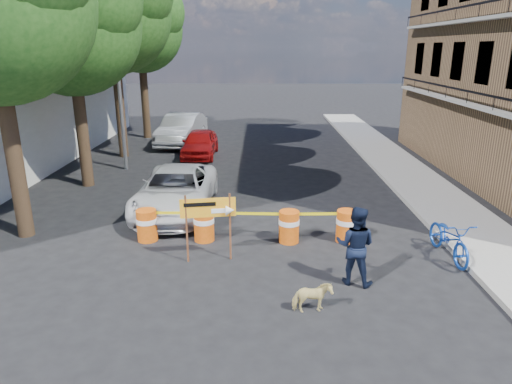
{
  "coord_description": "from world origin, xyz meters",
  "views": [
    {
      "loc": [
        -0.08,
        -10.16,
        5.19
      ],
      "look_at": [
        -0.16,
        2.07,
        1.3
      ],
      "focal_mm": 32.0,
      "sensor_mm": 36.0,
      "label": 1
    }
  ],
  "objects_px": {
    "sedan_silver": "(182,129)",
    "barrel_mid_left": "(204,225)",
    "pedestrian": "(355,246)",
    "bicycle": "(452,220)",
    "sedan_red": "(200,143)",
    "dog": "(312,298)",
    "barrel_far_left": "(147,225)",
    "barrel_far_right": "(346,225)",
    "detour_sign": "(215,213)",
    "suv_white": "(176,191)",
    "barrel_mid_right": "(289,226)"
  },
  "relations": [
    {
      "from": "pedestrian",
      "to": "bicycle",
      "type": "distance_m",
      "value": 3.02
    },
    {
      "from": "dog",
      "to": "bicycle",
      "type": "bearing_deg",
      "value": -65.35
    },
    {
      "from": "barrel_mid_right",
      "to": "suv_white",
      "type": "distance_m",
      "value": 4.35
    },
    {
      "from": "barrel_far_right",
      "to": "sedan_silver",
      "type": "height_order",
      "value": "sedan_silver"
    },
    {
      "from": "sedan_red",
      "to": "dog",
      "type": "bearing_deg",
      "value": -73.25
    },
    {
      "from": "barrel_far_left",
      "to": "barrel_mid_right",
      "type": "relative_size",
      "value": 1.0
    },
    {
      "from": "detour_sign",
      "to": "pedestrian",
      "type": "relative_size",
      "value": 0.96
    },
    {
      "from": "bicycle",
      "to": "barrel_mid_left",
      "type": "bearing_deg",
      "value": 165.82
    },
    {
      "from": "pedestrian",
      "to": "barrel_far_right",
      "type": "bearing_deg",
      "value": -74.89
    },
    {
      "from": "barrel_far_left",
      "to": "barrel_mid_right",
      "type": "height_order",
      "value": "same"
    },
    {
      "from": "barrel_mid_right",
      "to": "detour_sign",
      "type": "bearing_deg",
      "value": -148.69
    },
    {
      "from": "pedestrian",
      "to": "sedan_red",
      "type": "distance_m",
      "value": 13.75
    },
    {
      "from": "bicycle",
      "to": "barrel_far_right",
      "type": "bearing_deg",
      "value": 152.52
    },
    {
      "from": "dog",
      "to": "sedan_silver",
      "type": "distance_m",
      "value": 17.88
    },
    {
      "from": "barrel_mid_left",
      "to": "bicycle",
      "type": "relative_size",
      "value": 0.44
    },
    {
      "from": "barrel_mid_right",
      "to": "suv_white",
      "type": "relative_size",
      "value": 0.18
    },
    {
      "from": "barrel_far_left",
      "to": "bicycle",
      "type": "xyz_separation_m",
      "value": [
        8.0,
        -1.04,
        0.55
      ]
    },
    {
      "from": "suv_white",
      "to": "sedan_red",
      "type": "bearing_deg",
      "value": 91.34
    },
    {
      "from": "barrel_mid_left",
      "to": "barrel_mid_right",
      "type": "distance_m",
      "value": 2.37
    },
    {
      "from": "barrel_far_right",
      "to": "bicycle",
      "type": "height_order",
      "value": "bicycle"
    },
    {
      "from": "bicycle",
      "to": "sedan_red",
      "type": "relative_size",
      "value": 0.52
    },
    {
      "from": "bicycle",
      "to": "pedestrian",
      "type": "bearing_deg",
      "value": -158.41
    },
    {
      "from": "suv_white",
      "to": "dog",
      "type": "bearing_deg",
      "value": -57.93
    },
    {
      "from": "barrel_far_right",
      "to": "sedan_silver",
      "type": "relative_size",
      "value": 0.18
    },
    {
      "from": "barrel_far_right",
      "to": "bicycle",
      "type": "bearing_deg",
      "value": -22.62
    },
    {
      "from": "barrel_mid_left",
      "to": "sedan_red",
      "type": "height_order",
      "value": "sedan_red"
    },
    {
      "from": "barrel_far_left",
      "to": "suv_white",
      "type": "bearing_deg",
      "value": 80.54
    },
    {
      "from": "barrel_mid_left",
      "to": "barrel_far_left",
      "type": "bearing_deg",
      "value": -179.66
    },
    {
      "from": "barrel_far_right",
      "to": "dog",
      "type": "height_order",
      "value": "barrel_far_right"
    },
    {
      "from": "barrel_far_right",
      "to": "pedestrian",
      "type": "xyz_separation_m",
      "value": [
        -0.26,
        -2.36,
        0.45
      ]
    },
    {
      "from": "sedan_red",
      "to": "barrel_mid_right",
      "type": "bearing_deg",
      "value": -69.45
    },
    {
      "from": "barrel_far_right",
      "to": "suv_white",
      "type": "bearing_deg",
      "value": 154.67
    },
    {
      "from": "bicycle",
      "to": "suv_white",
      "type": "relative_size",
      "value": 0.4
    },
    {
      "from": "barrel_far_right",
      "to": "detour_sign",
      "type": "xyz_separation_m",
      "value": [
        -3.52,
        -1.22,
        0.82
      ]
    },
    {
      "from": "pedestrian",
      "to": "dog",
      "type": "xyz_separation_m",
      "value": [
        -1.09,
        -1.25,
        -0.59
      ]
    },
    {
      "from": "barrel_mid_right",
      "to": "barrel_far_right",
      "type": "height_order",
      "value": "same"
    },
    {
      "from": "sedan_silver",
      "to": "barrel_mid_left",
      "type": "bearing_deg",
      "value": -72.0
    },
    {
      "from": "barrel_mid_left",
      "to": "bicycle",
      "type": "distance_m",
      "value": 6.52
    },
    {
      "from": "barrel_far_left",
      "to": "dog",
      "type": "bearing_deg",
      "value": -40.76
    },
    {
      "from": "barrel_mid_left",
      "to": "barrel_far_right",
      "type": "xyz_separation_m",
      "value": [
        3.97,
        -0.03,
        0.0
      ]
    },
    {
      "from": "pedestrian",
      "to": "barrel_mid_left",
      "type": "bearing_deg",
      "value": -11.51
    },
    {
      "from": "barrel_far_right",
      "to": "pedestrian",
      "type": "relative_size",
      "value": 0.49
    },
    {
      "from": "barrel_far_left",
      "to": "barrel_mid_left",
      "type": "distance_m",
      "value": 1.59
    },
    {
      "from": "detour_sign",
      "to": "pedestrian",
      "type": "bearing_deg",
      "value": -28.02
    },
    {
      "from": "barrel_mid_right",
      "to": "pedestrian",
      "type": "height_order",
      "value": "pedestrian"
    },
    {
      "from": "barrel_mid_right",
      "to": "pedestrian",
      "type": "bearing_deg",
      "value": -59.81
    },
    {
      "from": "dog",
      "to": "suv_white",
      "type": "relative_size",
      "value": 0.15
    },
    {
      "from": "pedestrian",
      "to": "barrel_mid_right",
      "type": "bearing_deg",
      "value": -38.48
    },
    {
      "from": "bicycle",
      "to": "suv_white",
      "type": "distance_m",
      "value": 8.36
    },
    {
      "from": "dog",
      "to": "sedan_silver",
      "type": "relative_size",
      "value": 0.15
    }
  ]
}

